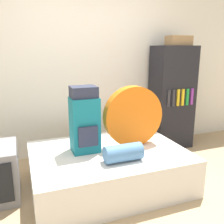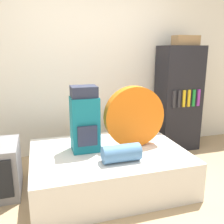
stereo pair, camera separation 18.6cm
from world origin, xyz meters
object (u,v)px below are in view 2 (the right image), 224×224
sleeping_roll (121,153)px  bookshelf (178,99)px  backpack (85,120)px  tent_bag (134,117)px  cardboard_box (186,40)px

sleeping_roll → bookshelf: bearing=40.7°
backpack → bookshelf: bookshelf is taller
tent_bag → bookshelf: 1.28m
backpack → tent_bag: size_ratio=1.03×
backpack → cardboard_box: cardboard_box is taller
tent_bag → cardboard_box: bearing=33.7°
tent_bag → bookshelf: bookshelf is taller
tent_bag → cardboard_box: 1.58m
tent_bag → cardboard_box: cardboard_box is taller
backpack → sleeping_roll: bearing=-54.1°
backpack → tent_bag: bearing=-2.2°
sleeping_roll → bookshelf: size_ratio=0.25×
backpack → bookshelf: 1.78m
tent_bag → sleeping_roll: tent_bag is taller
backpack → cardboard_box: (1.66, 0.70, 0.89)m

